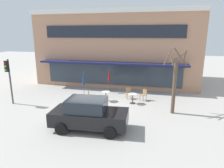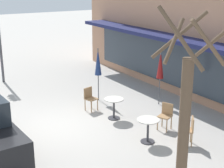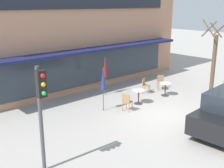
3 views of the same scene
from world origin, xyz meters
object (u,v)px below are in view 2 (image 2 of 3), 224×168
object	(u,v)px
cafe_table_streetside	(114,105)
street_tree	(185,120)
patio_umbrella_green_folded	(160,65)
cafe_chair_1	(189,129)
cafe_chair_2	(166,114)
cafe_chair_0	(90,97)
cafe_table_near_wall	(148,127)
patio_umbrella_cream_folded	(98,62)

from	to	relation	value
cafe_table_streetside	street_tree	bearing A→B (deg)	-15.59
patio_umbrella_green_folded	cafe_chair_1	xyz separation A→B (m)	(3.22, -1.49, -1.10)
cafe_table_streetside	cafe_chair_2	xyz separation A→B (m)	(1.66, 1.01, 0.01)
cafe_chair_0	cafe_chair_2	distance (m)	3.17
cafe_table_near_wall	patio_umbrella_green_folded	world-z (taller)	patio_umbrella_green_folded
street_tree	cafe_table_near_wall	bearing A→B (deg)	155.70
cafe_chair_1	patio_umbrella_green_folded	bearing A→B (deg)	155.15
patio_umbrella_green_folded	patio_umbrella_cream_folded	xyz separation A→B (m)	(-1.71, -1.83, 0.00)
patio_umbrella_green_folded	cafe_chair_0	distance (m)	3.02
patio_umbrella_cream_folded	cafe_chair_2	world-z (taller)	patio_umbrella_cream_folded
cafe_table_near_wall	patio_umbrella_cream_folded	size ratio (longest dim) A/B	0.35
cafe_table_streetside	street_tree	xyz separation A→B (m)	(4.98, -1.39, 1.54)
patio_umbrella_cream_folded	cafe_chair_1	distance (m)	5.06
cafe_chair_1	cafe_chair_2	bearing A→B (deg)	172.47
cafe_chair_1	cafe_chair_2	size ratio (longest dim) A/B	1.00
cafe_chair_1	street_tree	world-z (taller)	street_tree
street_tree	cafe_table_streetside	bearing A→B (deg)	164.41
cafe_table_streetside	street_tree	size ratio (longest dim) A/B	0.17
cafe_chair_0	cafe_chair_2	bearing A→B (deg)	24.97
cafe_table_streetside	cafe_chair_0	size ratio (longest dim) A/B	0.85
patio_umbrella_green_folded	cafe_chair_2	world-z (taller)	patio_umbrella_green_folded
cafe_table_streetside	patio_umbrella_cream_folded	size ratio (longest dim) A/B	0.35
cafe_chair_0	cafe_table_streetside	bearing A→B (deg)	15.27
patio_umbrella_cream_folded	cafe_chair_0	xyz separation A→B (m)	(0.80, -0.83, -1.10)
cafe_table_near_wall	cafe_chair_2	size ratio (longest dim) A/B	0.85
patio_umbrella_cream_folded	street_tree	bearing A→B (deg)	-15.13
cafe_table_streetside	cafe_chair_1	world-z (taller)	cafe_chair_1
street_tree	cafe_chair_0	bearing A→B (deg)	170.29
patio_umbrella_green_folded	street_tree	size ratio (longest dim) A/B	0.50
cafe_chair_2	patio_umbrella_cream_folded	bearing A→B (deg)	-172.14
cafe_table_streetside	cafe_chair_2	bearing A→B (deg)	31.20
cafe_chair_1	patio_umbrella_cream_folded	bearing A→B (deg)	-176.03
patio_umbrella_cream_folded	patio_umbrella_green_folded	bearing A→B (deg)	46.97
patio_umbrella_green_folded	street_tree	bearing A→B (deg)	-35.17
cafe_chair_1	street_tree	distance (m)	3.41
patio_umbrella_green_folded	patio_umbrella_cream_folded	world-z (taller)	same
cafe_table_near_wall	cafe_chair_1	size ratio (longest dim) A/B	0.85
patio_umbrella_cream_folded	cafe_chair_2	distance (m)	3.87
patio_umbrella_cream_folded	cafe_chair_1	world-z (taller)	patio_umbrella_cream_folded
cafe_chair_2	street_tree	size ratio (longest dim) A/B	0.20
patio_umbrella_green_folded	cafe_table_streetside	bearing A→B (deg)	-82.66
cafe_chair_0	cafe_chair_2	xyz separation A→B (m)	(2.87, 1.34, 0.00)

